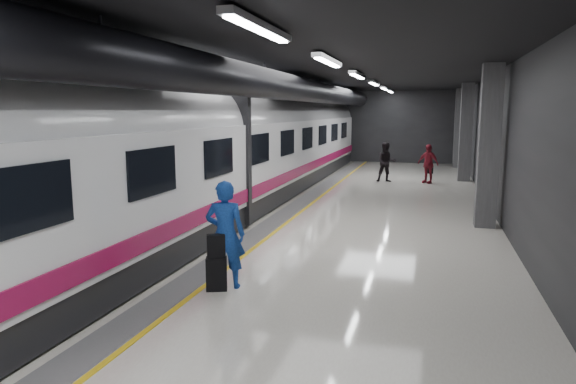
% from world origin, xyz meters
% --- Properties ---
extents(ground, '(40.00, 40.00, 0.00)m').
position_xyz_m(ground, '(0.00, 0.00, 0.00)').
color(ground, white).
rests_on(ground, ground).
extents(platform_hall, '(10.02, 40.02, 4.51)m').
position_xyz_m(platform_hall, '(-0.29, 0.96, 3.54)').
color(platform_hall, black).
rests_on(platform_hall, ground).
extents(train, '(3.05, 38.00, 4.05)m').
position_xyz_m(train, '(-3.25, -0.00, 2.07)').
color(train, black).
rests_on(train, ground).
extents(traveler_main, '(0.81, 0.61, 1.99)m').
position_xyz_m(traveler_main, '(-0.55, -4.66, 1.00)').
color(traveler_main, '#184BB4').
rests_on(traveler_main, ground).
extents(suitcase_main, '(0.43, 0.35, 0.61)m').
position_xyz_m(suitcase_main, '(-0.65, -4.87, 0.30)').
color(suitcase_main, black).
rests_on(suitcase_main, ground).
extents(shoulder_bag, '(0.36, 0.30, 0.43)m').
position_xyz_m(shoulder_bag, '(-0.65, -4.87, 0.82)').
color(shoulder_bag, black).
rests_on(shoulder_bag, suitcase_main).
extents(traveler_far_a, '(1.02, 0.87, 1.82)m').
position_xyz_m(traveler_far_a, '(1.08, 10.61, 0.91)').
color(traveler_far_a, black).
rests_on(traveler_far_a, ground).
extents(traveler_far_b, '(1.10, 0.91, 1.76)m').
position_xyz_m(traveler_far_b, '(2.92, 10.74, 0.88)').
color(traveler_far_b, maroon).
rests_on(traveler_far_b, ground).
extents(suitcase_far, '(0.34, 0.25, 0.47)m').
position_xyz_m(suitcase_far, '(3.02, 14.53, 0.23)').
color(suitcase_far, black).
rests_on(suitcase_far, ground).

